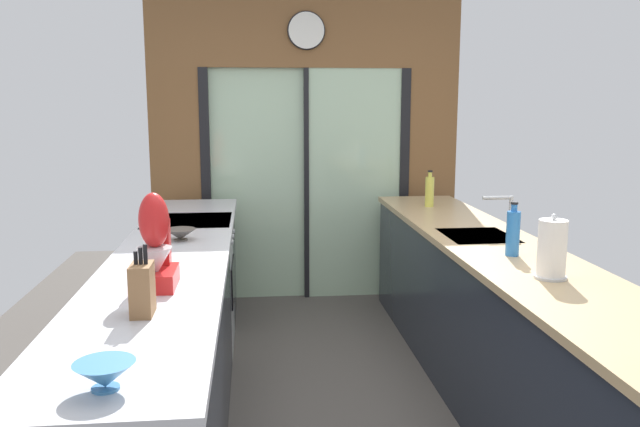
{
  "coord_description": "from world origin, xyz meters",
  "views": [
    {
      "loc": [
        -0.47,
        -3.17,
        1.72
      ],
      "look_at": [
        -0.03,
        0.97,
        1.0
      ],
      "focal_mm": 36.32,
      "sensor_mm": 36.0,
      "label": 1
    }
  ],
  "objects_px": {
    "oven_range": "(191,286)",
    "mixing_bowl_near": "(105,375)",
    "stand_mixer": "(156,251)",
    "soap_bottle_near": "(513,232)",
    "paper_towel_roll": "(552,250)",
    "soap_bottle_far": "(430,191)",
    "mixing_bowl_far": "(180,234)",
    "knife_block": "(142,289)"
  },
  "relations": [
    {
      "from": "stand_mixer",
      "to": "soap_bottle_near",
      "type": "xyz_separation_m",
      "value": [
        1.78,
        0.4,
        -0.04
      ]
    },
    {
      "from": "soap_bottle_near",
      "to": "soap_bottle_far",
      "type": "xyz_separation_m",
      "value": [
        0.0,
        1.62,
        -0.0
      ]
    },
    {
      "from": "stand_mixer",
      "to": "knife_block",
      "type": "bearing_deg",
      "value": -89.99
    },
    {
      "from": "knife_block",
      "to": "soap_bottle_near",
      "type": "xyz_separation_m",
      "value": [
        1.78,
        0.78,
        0.02
      ]
    },
    {
      "from": "mixing_bowl_near",
      "to": "soap_bottle_near",
      "type": "distance_m",
      "value": 2.29
    },
    {
      "from": "knife_block",
      "to": "stand_mixer",
      "type": "height_order",
      "value": "stand_mixer"
    },
    {
      "from": "mixing_bowl_near",
      "to": "soap_bottle_far",
      "type": "height_order",
      "value": "soap_bottle_far"
    },
    {
      "from": "mixing_bowl_near",
      "to": "oven_range",
      "type": "bearing_deg",
      "value": 90.4
    },
    {
      "from": "oven_range",
      "to": "paper_towel_roll",
      "type": "distance_m",
      "value": 2.53
    },
    {
      "from": "knife_block",
      "to": "soap_bottle_far",
      "type": "distance_m",
      "value": 2.98
    },
    {
      "from": "stand_mixer",
      "to": "paper_towel_roll",
      "type": "xyz_separation_m",
      "value": [
        1.78,
        -0.04,
        -0.03
      ]
    },
    {
      "from": "paper_towel_roll",
      "to": "knife_block",
      "type": "bearing_deg",
      "value": -169.49
    },
    {
      "from": "stand_mixer",
      "to": "soap_bottle_near",
      "type": "relative_size",
      "value": 1.47
    },
    {
      "from": "oven_range",
      "to": "knife_block",
      "type": "relative_size",
      "value": 3.35
    },
    {
      "from": "stand_mixer",
      "to": "mixing_bowl_far",
      "type": "bearing_deg",
      "value": 90.0
    },
    {
      "from": "oven_range",
      "to": "stand_mixer",
      "type": "bearing_deg",
      "value": -89.35
    },
    {
      "from": "soap_bottle_far",
      "to": "mixing_bowl_far",
      "type": "bearing_deg",
      "value": -149.31
    },
    {
      "from": "knife_block",
      "to": "mixing_bowl_far",
      "type": "bearing_deg",
      "value": 90.0
    },
    {
      "from": "oven_range",
      "to": "stand_mixer",
      "type": "distance_m",
      "value": 1.74
    },
    {
      "from": "oven_range",
      "to": "mixing_bowl_near",
      "type": "xyz_separation_m",
      "value": [
        0.02,
        -2.65,
        0.51
      ]
    },
    {
      "from": "soap_bottle_near",
      "to": "paper_towel_roll",
      "type": "relative_size",
      "value": 0.95
    },
    {
      "from": "oven_range",
      "to": "mixing_bowl_near",
      "type": "height_order",
      "value": "mixing_bowl_near"
    },
    {
      "from": "mixing_bowl_far",
      "to": "stand_mixer",
      "type": "xyz_separation_m",
      "value": [
        0.0,
        -0.96,
        0.12
      ]
    },
    {
      "from": "stand_mixer",
      "to": "paper_towel_roll",
      "type": "bearing_deg",
      "value": -1.39
    },
    {
      "from": "mixing_bowl_near",
      "to": "soap_bottle_far",
      "type": "relative_size",
      "value": 0.63
    },
    {
      "from": "stand_mixer",
      "to": "paper_towel_roll",
      "type": "height_order",
      "value": "stand_mixer"
    },
    {
      "from": "soap_bottle_far",
      "to": "knife_block",
      "type": "bearing_deg",
      "value": -126.64
    },
    {
      "from": "mixing_bowl_far",
      "to": "soap_bottle_far",
      "type": "xyz_separation_m",
      "value": [
        1.78,
        1.06,
        0.08
      ]
    },
    {
      "from": "knife_block",
      "to": "stand_mixer",
      "type": "relative_size",
      "value": 0.65
    },
    {
      "from": "mixing_bowl_near",
      "to": "knife_block",
      "type": "height_order",
      "value": "knife_block"
    },
    {
      "from": "stand_mixer",
      "to": "soap_bottle_far",
      "type": "bearing_deg",
      "value": 48.61
    },
    {
      "from": "mixing_bowl_far",
      "to": "knife_block",
      "type": "distance_m",
      "value": 1.34
    },
    {
      "from": "stand_mixer",
      "to": "soap_bottle_near",
      "type": "distance_m",
      "value": 1.83
    },
    {
      "from": "soap_bottle_near",
      "to": "paper_towel_roll",
      "type": "bearing_deg",
      "value": -90.0
    },
    {
      "from": "mixing_bowl_far",
      "to": "soap_bottle_far",
      "type": "height_order",
      "value": "soap_bottle_far"
    },
    {
      "from": "oven_range",
      "to": "soap_bottle_near",
      "type": "height_order",
      "value": "soap_bottle_near"
    },
    {
      "from": "oven_range",
      "to": "soap_bottle_near",
      "type": "distance_m",
      "value": 2.25
    },
    {
      "from": "soap_bottle_near",
      "to": "knife_block",
      "type": "bearing_deg",
      "value": -156.41
    },
    {
      "from": "mixing_bowl_near",
      "to": "paper_towel_roll",
      "type": "bearing_deg",
      "value": 28.94
    },
    {
      "from": "knife_block",
      "to": "paper_towel_roll",
      "type": "height_order",
      "value": "paper_towel_roll"
    },
    {
      "from": "paper_towel_roll",
      "to": "mixing_bowl_near",
      "type": "bearing_deg",
      "value": -151.06
    },
    {
      "from": "oven_range",
      "to": "mixing_bowl_far",
      "type": "xyz_separation_m",
      "value": [
        0.02,
        -0.66,
        0.5
      ]
    }
  ]
}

